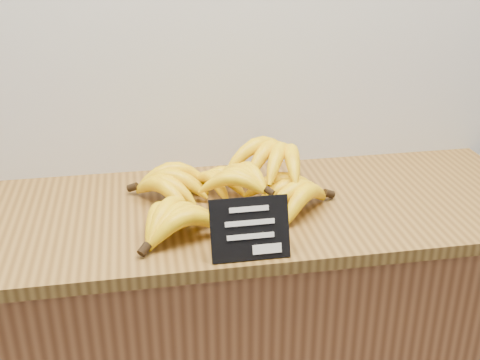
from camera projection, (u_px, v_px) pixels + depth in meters
counter_top at (236, 211)px, 1.46m from camera, size 1.50×0.54×0.03m
chalkboard_sign at (250, 229)px, 1.22m from camera, size 0.16×0.05×0.12m
banana_pile at (233, 188)px, 1.43m from camera, size 0.52×0.40×0.13m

